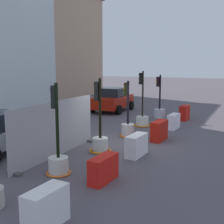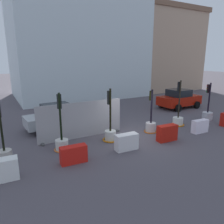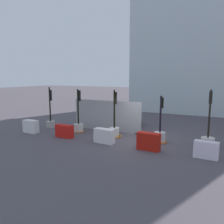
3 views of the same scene
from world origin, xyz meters
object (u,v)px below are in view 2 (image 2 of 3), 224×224
Objects in this scene: construction_barrier_0 at (3,170)px; car_red_compact at (179,99)px; traffic_light_4 at (178,119)px; traffic_light_0 at (4,148)px; construction_barrier_1 at (74,154)px; construction_barrier_2 at (127,142)px; traffic_light_3 at (151,124)px; construction_barrier_3 at (167,133)px; traffic_light_1 at (62,140)px; traffic_light_5 at (207,113)px; construction_barrier_4 at (200,126)px; car_silver_hatchback at (59,117)px; traffic_light_2 at (110,131)px.

car_red_compact is at bearing 20.43° from construction_barrier_0.
traffic_light_4 reaches higher than car_red_compact.
construction_barrier_1 is at bearing -33.84° from traffic_light_0.
construction_barrier_2 is (2.72, 0.02, 0.02)m from construction_barrier_1.
traffic_light_0 is at bearing 178.53° from traffic_light_3.
construction_barrier_2 is 2.56m from construction_barrier_3.
traffic_light_4 reaches higher than construction_barrier_1.
construction_barrier_3 is at bearing -12.84° from traffic_light_0.
traffic_light_1 is 2.66× the size of construction_barrier_0.
traffic_light_3 is at bearing -148.89° from car_red_compact.
car_red_compact is at bearing 39.61° from construction_barrier_3.
construction_barrier_0 is (-13.46, -1.60, -0.08)m from traffic_light_5.
construction_barrier_0 is at bearing 179.92° from construction_barrier_4.
car_silver_hatchback is at bearing 76.01° from traffic_light_1.
construction_barrier_4 is at bearing -0.37° from construction_barrier_1.
traffic_light_0 is at bearing 177.59° from traffic_light_2.
traffic_light_0 is 4.68m from car_silver_hatchback.
traffic_light_5 is 0.68× the size of car_red_compact.
construction_barrier_0 is (-0.14, -1.75, -0.16)m from traffic_light_0.
traffic_light_2 is at bearing -179.73° from traffic_light_3.
traffic_light_3 is 3.10m from construction_barrier_2.
construction_barrier_1 is at bearing -164.49° from traffic_light_3.
traffic_light_1 reaches higher than construction_barrier_3.
traffic_light_2 is at bearing -179.51° from traffic_light_5.
traffic_light_2 is 1.10× the size of traffic_light_3.
traffic_light_4 reaches higher than construction_barrier_0.
traffic_light_5 is 10.52m from car_silver_hatchback.
construction_barrier_0 is (-8.14, -1.55, -0.07)m from traffic_light_3.
construction_barrier_3 is 2.67m from construction_barrier_4.
car_silver_hatchback reaches higher than construction_barrier_3.
construction_barrier_0 is at bearing -179.24° from construction_barrier_1.
construction_barrier_1 is (-7.90, -1.68, -0.05)m from traffic_light_4.
traffic_light_2 is 5.54m from construction_barrier_4.
traffic_light_2 is (2.67, -0.06, -0.00)m from traffic_light_1.
traffic_light_2 is at bearing -2.41° from traffic_light_0.
traffic_light_4 is at bearing 9.17° from construction_barrier_0.
car_silver_hatchback is at bearing 143.35° from traffic_light_3.
construction_barrier_4 is 6.73m from car_red_compact.
construction_barrier_0 is 0.92× the size of construction_barrier_2.
traffic_light_5 reaches higher than car_silver_hatchback.
construction_barrier_3 is (2.56, -0.09, 0.04)m from construction_barrier_2.
traffic_light_2 is 2.47× the size of construction_barrier_3.
car_silver_hatchback is (-1.82, 3.46, 0.26)m from traffic_light_2.
construction_barrier_3 reaches higher than construction_barrier_4.
traffic_light_5 is (2.85, -0.11, 0.06)m from traffic_light_4.
car_red_compact is (11.92, 3.84, 0.32)m from traffic_light_1.
traffic_light_1 is at bearing 162.98° from construction_barrier_3.
traffic_light_4 reaches higher than construction_barrier_4.
traffic_light_2 is 0.95× the size of traffic_light_4.
construction_barrier_4 is at bearing -16.23° from traffic_light_2.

